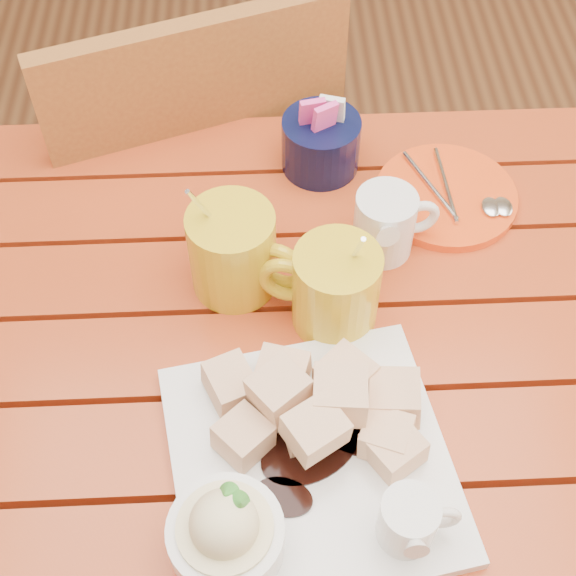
{
  "coord_description": "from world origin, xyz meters",
  "views": [
    {
      "loc": [
        -0.03,
        -0.49,
        1.52
      ],
      "look_at": [
        -0.0,
        0.03,
        0.82
      ],
      "focal_mm": 50.0,
      "sensor_mm": 36.0,
      "label": 1
    }
  ],
  "objects_px": {
    "coffee_mug_left": "(333,287)",
    "coffee_mug_right": "(235,251)",
    "orange_saucer": "(447,196)",
    "chair_far": "(194,187)",
    "table": "(292,396)",
    "dessert_plate": "(297,467)"
  },
  "relations": [
    {
      "from": "table",
      "to": "dessert_plate",
      "type": "distance_m",
      "value": 0.21
    },
    {
      "from": "dessert_plate",
      "to": "coffee_mug_right",
      "type": "distance_m",
      "value": 0.27
    },
    {
      "from": "orange_saucer",
      "to": "chair_far",
      "type": "bearing_deg",
      "value": 142.97
    },
    {
      "from": "orange_saucer",
      "to": "chair_far",
      "type": "xyz_separation_m",
      "value": [
        -0.36,
        0.27,
        -0.25
      ]
    },
    {
      "from": "coffee_mug_left",
      "to": "coffee_mug_right",
      "type": "distance_m",
      "value": 0.12
    },
    {
      "from": "dessert_plate",
      "to": "coffee_mug_left",
      "type": "height_order",
      "value": "coffee_mug_left"
    },
    {
      "from": "dessert_plate",
      "to": "chair_far",
      "type": "relative_size",
      "value": 0.35
    },
    {
      "from": "table",
      "to": "dessert_plate",
      "type": "xyz_separation_m",
      "value": [
        -0.0,
        -0.16,
        0.14
      ]
    },
    {
      "from": "coffee_mug_right",
      "to": "coffee_mug_left",
      "type": "bearing_deg",
      "value": -2.52
    },
    {
      "from": "coffee_mug_right",
      "to": "chair_far",
      "type": "height_order",
      "value": "coffee_mug_right"
    },
    {
      "from": "table",
      "to": "chair_far",
      "type": "bearing_deg",
      "value": 106.58
    },
    {
      "from": "coffee_mug_right",
      "to": "chair_far",
      "type": "bearing_deg",
      "value": 127.02
    },
    {
      "from": "orange_saucer",
      "to": "dessert_plate",
      "type": "bearing_deg",
      "value": -119.6
    },
    {
      "from": "dessert_plate",
      "to": "chair_far",
      "type": "height_order",
      "value": "chair_far"
    },
    {
      "from": "coffee_mug_left",
      "to": "orange_saucer",
      "type": "bearing_deg",
      "value": 62.5
    },
    {
      "from": "table",
      "to": "coffee_mug_right",
      "type": "bearing_deg",
      "value": 121.89
    },
    {
      "from": "table",
      "to": "orange_saucer",
      "type": "relative_size",
      "value": 6.48
    },
    {
      "from": "orange_saucer",
      "to": "coffee_mug_left",
      "type": "bearing_deg",
      "value": -132.74
    },
    {
      "from": "orange_saucer",
      "to": "chair_far",
      "type": "height_order",
      "value": "chair_far"
    },
    {
      "from": "table",
      "to": "coffee_mug_left",
      "type": "bearing_deg",
      "value": 42.8
    },
    {
      "from": "dessert_plate",
      "to": "orange_saucer",
      "type": "xyz_separation_m",
      "value": [
        0.22,
        0.38,
        -0.03
      ]
    },
    {
      "from": "coffee_mug_right",
      "to": "orange_saucer",
      "type": "bearing_deg",
      "value": 49.06
    }
  ]
}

